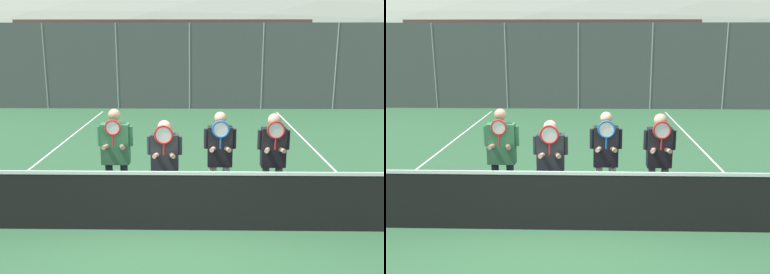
% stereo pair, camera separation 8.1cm
% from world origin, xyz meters
% --- Properties ---
extents(ground_plane, '(120.00, 120.00, 0.00)m').
position_xyz_m(ground_plane, '(0.00, 0.00, 0.00)').
color(ground_plane, '#2D5B38').
extents(hill_distant, '(126.26, 70.15, 24.55)m').
position_xyz_m(hill_distant, '(0.00, 60.65, 0.00)').
color(hill_distant, gray).
rests_on(hill_distant, ground_plane).
extents(clubhouse_building, '(16.19, 5.50, 3.91)m').
position_xyz_m(clubhouse_building, '(-1.64, 20.13, 1.98)').
color(clubhouse_building, '#9EA3A8').
rests_on(clubhouse_building, ground_plane).
extents(fence_back, '(18.45, 0.06, 3.59)m').
position_xyz_m(fence_back, '(0.00, 11.79, 1.80)').
color(fence_back, gray).
rests_on(fence_back, ground_plane).
extents(tennis_net, '(9.68, 0.09, 1.10)m').
position_xyz_m(tennis_net, '(0.00, 0.00, 0.51)').
color(tennis_net, gray).
rests_on(tennis_net, ground_plane).
extents(court_line_left_sideline, '(0.05, 16.00, 0.01)m').
position_xyz_m(court_line_left_sideline, '(-3.60, 3.00, 0.00)').
color(court_line_left_sideline, white).
rests_on(court_line_left_sideline, ground_plane).
extents(court_line_right_sideline, '(0.05, 16.00, 0.01)m').
position_xyz_m(court_line_right_sideline, '(3.60, 3.00, 0.00)').
color(court_line_right_sideline, white).
rests_on(court_line_right_sideline, ground_plane).
extents(player_leftmost, '(0.62, 0.34, 1.86)m').
position_xyz_m(player_leftmost, '(-1.04, 0.74, 1.10)').
color(player_leftmost, '#232838').
rests_on(player_leftmost, ground_plane).
extents(player_center_left, '(0.60, 0.34, 1.70)m').
position_xyz_m(player_center_left, '(-0.18, 0.60, 1.03)').
color(player_center_left, '#232838').
rests_on(player_center_left, ground_plane).
extents(player_center_right, '(0.56, 0.34, 1.82)m').
position_xyz_m(player_center_right, '(0.77, 0.71, 1.07)').
color(player_center_right, white).
rests_on(player_center_right, ground_plane).
extents(player_rightmost, '(0.56, 0.34, 1.79)m').
position_xyz_m(player_rightmost, '(1.69, 0.74, 1.07)').
color(player_rightmost, '#56565B').
rests_on(player_rightmost, ground_plane).
extents(car_far_left, '(4.39, 2.08, 1.74)m').
position_xyz_m(car_far_left, '(-5.63, 15.13, 0.89)').
color(car_far_left, maroon).
rests_on(car_far_left, ground_plane).
extents(car_left_of_center, '(4.71, 2.08, 1.88)m').
position_xyz_m(car_left_of_center, '(-0.32, 15.16, 0.95)').
color(car_left_of_center, black).
rests_on(car_left_of_center, ground_plane).
extents(car_center, '(4.36, 2.06, 1.80)m').
position_xyz_m(car_center, '(4.97, 15.26, 0.92)').
color(car_center, black).
rests_on(car_center, ground_plane).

